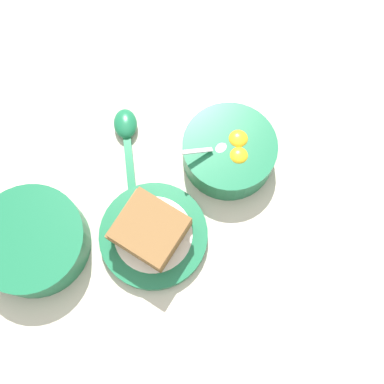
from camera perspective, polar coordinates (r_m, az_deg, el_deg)
The scene contains 6 objects.
ground_plane at distance 0.74m, azimuth -8.62°, elevation -6.74°, with size 3.00×3.00×0.00m, color beige.
egg_bowl at distance 0.76m, azimuth 4.74°, elevation 5.20°, with size 0.16×0.16×0.08m.
toast_plate at distance 0.73m, azimuth -4.88°, elevation -5.49°, with size 0.18×0.18×0.02m.
toast_sandwich at distance 0.69m, azimuth -5.43°, elevation -4.77°, with size 0.12×0.12×0.06m.
soup_spoon at distance 0.80m, azimuth -8.35°, elevation 7.62°, with size 0.10×0.14×0.03m.
congee_bowl at distance 0.75m, azimuth -19.62°, elevation -5.86°, with size 0.17×0.17×0.06m.
Camera 1 is at (0.01, 0.18, 0.72)m, focal length 42.00 mm.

